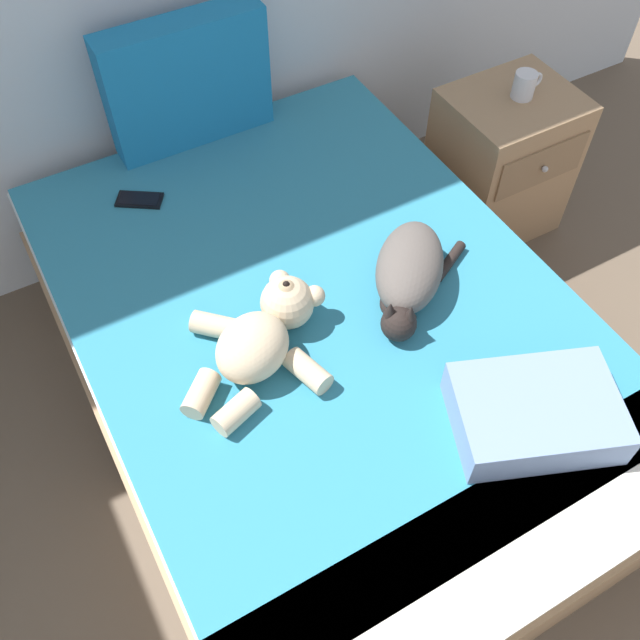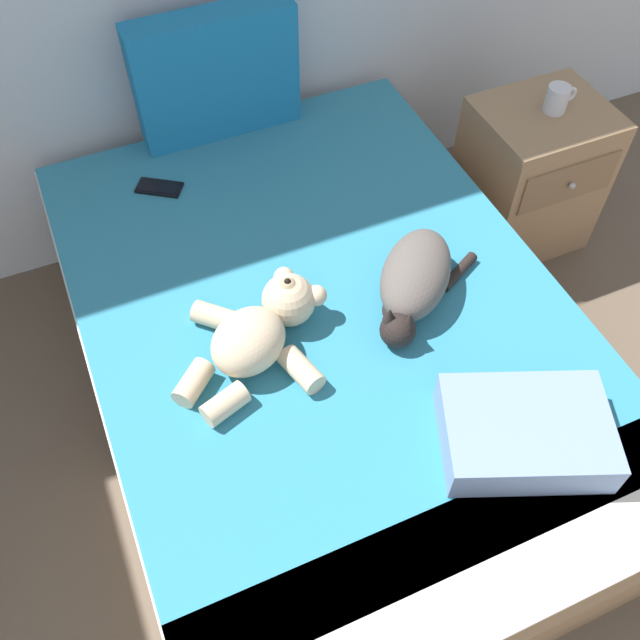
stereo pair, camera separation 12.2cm
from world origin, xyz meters
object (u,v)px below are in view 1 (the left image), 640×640
at_px(bed, 322,359).
at_px(cat, 409,273).
at_px(mug, 525,85).
at_px(nightstand, 500,163).
at_px(teddy_bear, 263,335).
at_px(patterned_cushion, 187,82).
at_px(cell_phone, 139,200).
at_px(throw_pillow, 535,413).

distance_m(bed, cat, 0.43).
bearing_deg(bed, mug, 22.45).
bearing_deg(nightstand, teddy_bear, -158.35).
relative_size(patterned_cushion, cell_phone, 3.40).
relative_size(bed, nightstand, 3.24).
distance_m(bed, mug, 1.23).
bearing_deg(patterned_cushion, cell_phone, -143.31).
height_order(bed, cell_phone, cell_phone).
bearing_deg(mug, teddy_bear, -158.65).
bearing_deg(patterned_cushion, teddy_bear, -102.22).
relative_size(bed, teddy_bear, 3.98).
height_order(teddy_bear, throw_pillow, teddy_bear).
bearing_deg(throw_pillow, bed, 114.45).
bearing_deg(teddy_bear, bed, 15.57).
distance_m(teddy_bear, throw_pillow, 0.72).
relative_size(bed, mug, 16.17).
xyz_separation_m(teddy_bear, nightstand, (1.27, 0.51, -0.31)).
bearing_deg(cat, teddy_bear, 179.13).
distance_m(teddy_bear, mug, 1.39).
distance_m(nightstand, mug, 0.35).
xyz_separation_m(bed, cat, (0.25, -0.07, 0.34)).
relative_size(nightstand, mug, 5.00).
relative_size(patterned_cushion, teddy_bear, 1.14).
bearing_deg(cell_phone, mug, -9.19).
height_order(nightstand, mug, mug).
distance_m(patterned_cushion, nightstand, 1.24).
height_order(cat, mug, mug).
distance_m(throw_pillow, nightstand, 1.34).
height_order(cell_phone, throw_pillow, throw_pillow).
distance_m(bed, patterned_cushion, 1.02).
height_order(teddy_bear, nightstand, teddy_bear).
bearing_deg(patterned_cushion, bed, -89.37).
relative_size(cat, throw_pillow, 1.03).
relative_size(cat, cell_phone, 2.54).
xyz_separation_m(bed, cell_phone, (-0.30, 0.67, 0.28)).
relative_size(throw_pillow, nightstand, 0.67).
height_order(bed, teddy_bear, teddy_bear).
relative_size(cell_phone, mug, 1.36).
relative_size(cell_phone, nightstand, 0.27).
bearing_deg(mug, bed, -157.55).
distance_m(cell_phone, mug, 1.41).
height_order(patterned_cushion, teddy_bear, patterned_cushion).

